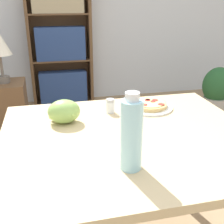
# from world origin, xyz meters

# --- Properties ---
(dining_table) EXTENTS (1.11, 0.93, 0.77)m
(dining_table) POSITION_xyz_m (0.07, -0.10, 0.67)
(dining_table) COLOR #D1B27F
(dining_table) RESTS_ON ground_plane
(pizza_on_plate) EXTENTS (0.25, 0.25, 0.04)m
(pizza_on_plate) POSITION_xyz_m (0.26, 0.18, 0.79)
(pizza_on_plate) COLOR white
(pizza_on_plate) RESTS_ON dining_table
(grape_bunch) EXTENTS (0.15, 0.12, 0.11)m
(grape_bunch) POSITION_xyz_m (-0.20, 0.09, 0.83)
(grape_bunch) COLOR #93BC5B
(grape_bunch) RESTS_ON dining_table
(drink_bottle) EXTENTS (0.08, 0.08, 0.28)m
(drink_bottle) POSITION_xyz_m (-0.00, -0.35, 0.90)
(drink_bottle) COLOR #A3DBEA
(drink_bottle) RESTS_ON dining_table
(salt_shaker) EXTENTS (0.04, 0.04, 0.07)m
(salt_shaker) POSITION_xyz_m (0.04, 0.17, 0.81)
(salt_shaker) COLOR white
(salt_shaker) RESTS_ON dining_table
(bookshelf) EXTENTS (0.78, 0.25, 1.72)m
(bookshelf) POSITION_xyz_m (-0.08, 2.47, 0.81)
(bookshelf) COLOR brown
(bookshelf) RESTS_ON ground_plane
(side_table) EXTENTS (0.34, 0.34, 0.63)m
(side_table) POSITION_xyz_m (-0.65, 1.38, 0.31)
(side_table) COLOR brown
(side_table) RESTS_ON ground_plane
(potted_plant_floor) EXTENTS (0.37, 0.32, 0.57)m
(potted_plant_floor) POSITION_xyz_m (1.69, 1.68, 0.29)
(potted_plant_floor) COLOR #BCB2A3
(potted_plant_floor) RESTS_ON ground_plane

